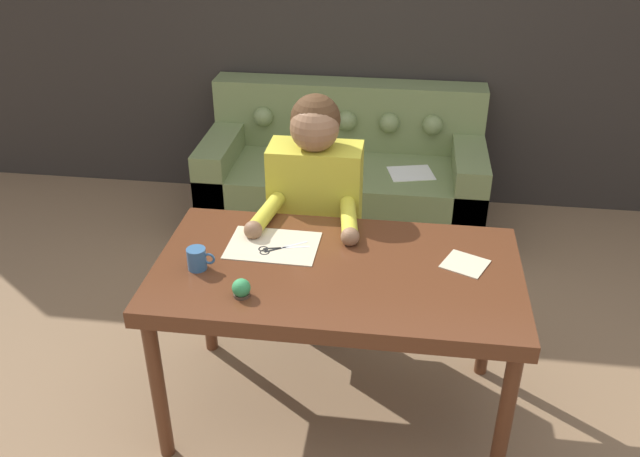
{
  "coord_description": "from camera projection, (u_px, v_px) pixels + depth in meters",
  "views": [
    {
      "loc": [
        0.19,
        -2.26,
        2.25
      ],
      "look_at": [
        -0.13,
        0.11,
        0.87
      ],
      "focal_mm": 38.0,
      "sensor_mm": 36.0,
      "label": 1
    }
  ],
  "objects": [
    {
      "name": "scissors",
      "position": [
        275.0,
        249.0,
        2.81
      ],
      "size": [
        0.21,
        0.13,
        0.01
      ],
      "color": "silver",
      "rests_on": "dining_table"
    },
    {
      "name": "dining_table",
      "position": [
        337.0,
        283.0,
        2.73
      ],
      "size": [
        1.46,
        0.81,
        0.77
      ],
      "color": "#562D19",
      "rests_on": "ground_plane"
    },
    {
      "name": "pattern_paper_offcut",
      "position": [
        465.0,
        264.0,
        2.71
      ],
      "size": [
        0.21,
        0.21,
        0.0
      ],
      "color": "beige",
      "rests_on": "dining_table"
    },
    {
      "name": "pin_cushion",
      "position": [
        241.0,
        289.0,
        2.51
      ],
      "size": [
        0.07,
        0.07,
        0.07
      ],
      "color": "#4C3828",
      "rests_on": "dining_table"
    },
    {
      "name": "person",
      "position": [
        315.0,
        216.0,
        3.27
      ],
      "size": [
        0.5,
        0.59,
        1.27
      ],
      "color": "#33281E",
      "rests_on": "ground_plane"
    },
    {
      "name": "pattern_paper_main",
      "position": [
        273.0,
        245.0,
        2.83
      ],
      "size": [
        0.38,
        0.28,
        0.0
      ],
      "color": "beige",
      "rests_on": "dining_table"
    },
    {
      "name": "mug",
      "position": [
        197.0,
        259.0,
        2.66
      ],
      "size": [
        0.11,
        0.08,
        0.09
      ],
      "color": "#335B84",
      "rests_on": "dining_table"
    },
    {
      "name": "wall_back",
      "position": [
        383.0,
        11.0,
        4.31
      ],
      "size": [
        8.0,
        0.06,
        2.6
      ],
      "color": "#2D2823",
      "rests_on": "ground_plane"
    },
    {
      "name": "ground_plane",
      "position": [
        345.0,
        407.0,
        3.09
      ],
      "size": [
        16.0,
        16.0,
        0.0
      ],
      "primitive_type": "plane",
      "color": "#846647"
    },
    {
      "name": "couch",
      "position": [
        344.0,
        177.0,
        4.47
      ],
      "size": [
        1.78,
        0.82,
        0.88
      ],
      "color": "olive",
      "rests_on": "ground_plane"
    }
  ]
}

